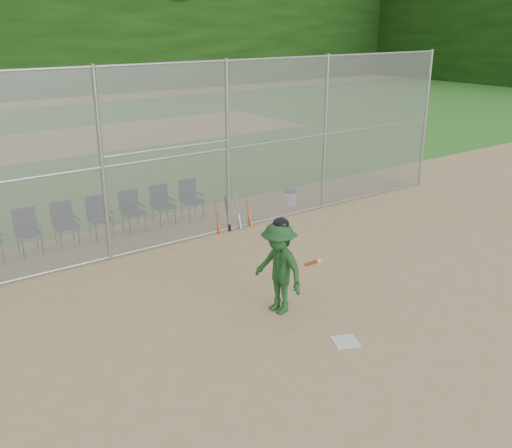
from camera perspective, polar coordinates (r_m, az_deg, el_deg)
ground at (r=9.63m, az=8.88°, el=-10.28°), size 100.00×100.00×0.00m
grass_strip at (r=25.03m, az=-21.41°, el=7.34°), size 100.00×100.00×0.00m
dirt_patch_far at (r=25.03m, az=-21.41°, el=7.35°), size 24.00×24.00×0.00m
backstop_fence at (r=12.67m, az=-6.68°, el=7.23°), size 16.09×0.09×4.00m
treeline at (r=26.53m, az=-24.17°, el=19.64°), size 81.00×60.00×11.00m
home_plate at (r=9.26m, az=8.93°, el=-11.52°), size 0.50×0.50×0.02m
batter_at_plate at (r=9.68m, az=2.29°, el=-4.34°), size 0.95×1.32×1.72m
water_cooler at (r=15.56m, az=3.41°, el=2.64°), size 0.35×0.35×0.44m
spare_bats at (r=13.72m, az=-2.34°, el=1.16°), size 0.96×0.32×0.84m
chair_3 at (r=13.20m, az=-21.80°, el=-0.76°), size 0.54×0.52×0.96m
chair_4 at (r=13.39m, az=-18.49°, el=-0.07°), size 0.54×0.52×0.96m
chair_5 at (r=13.62m, az=-15.28°, el=0.60°), size 0.54×0.52×0.96m
chair_6 at (r=13.90m, az=-12.19°, el=1.24°), size 0.54×0.52×0.96m
chair_7 at (r=14.22m, az=-9.23°, el=1.85°), size 0.54×0.52×0.96m
chair_8 at (r=14.58m, az=-6.41°, el=2.43°), size 0.54×0.52×0.96m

